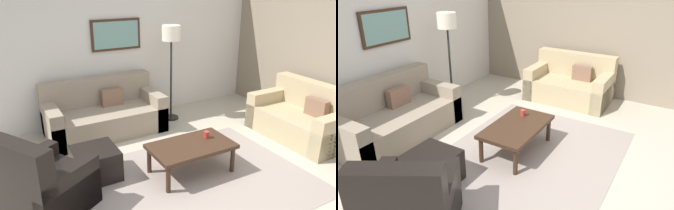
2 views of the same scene
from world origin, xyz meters
TOP-DOWN VIEW (x-y plane):
  - ground_plane at (0.00, 0.00)m, footprint 8.00×8.00m
  - rear_partition at (0.00, 2.60)m, footprint 6.00×0.12m
  - stone_feature_panel at (3.00, 0.00)m, footprint 0.12×5.20m
  - area_rug at (0.00, 0.00)m, footprint 3.22×2.23m
  - couch_main at (-0.34, 2.08)m, footprint 1.90×0.95m
  - couch_loveseat at (2.44, 0.28)m, footprint 0.90×1.52m
  - ottoman at (-0.91, 0.73)m, footprint 0.56×0.56m
  - coffee_table at (0.23, 0.23)m, footprint 1.10×0.64m
  - cup at (0.52, 0.29)m, footprint 0.07×0.07m
  - lamp_standing at (0.92, 1.98)m, footprint 0.32×0.32m
  - framed_artwork at (0.13, 2.51)m, footprint 0.89×0.04m

SIDE VIEW (x-z plane):
  - ground_plane at x=0.00m, z-range 0.00..0.00m
  - area_rug at x=0.00m, z-range 0.00..0.01m
  - ottoman at x=-0.91m, z-range 0.00..0.40m
  - couch_main at x=-0.34m, z-range -0.14..0.74m
  - couch_loveseat at x=2.44m, z-range -0.14..0.74m
  - coffee_table at x=0.23m, z-range 0.15..0.56m
  - cup at x=0.52m, z-range 0.41..0.50m
  - rear_partition at x=0.00m, z-range 0.00..2.80m
  - stone_feature_panel at x=3.00m, z-range 0.00..2.80m
  - lamp_standing at x=0.92m, z-range 0.55..2.26m
  - framed_artwork at x=0.13m, z-range 1.27..1.81m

